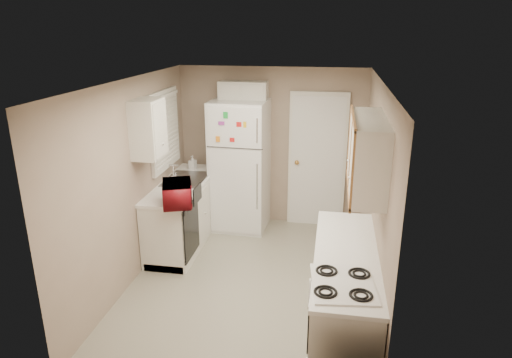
# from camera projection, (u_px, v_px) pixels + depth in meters

# --- Properties ---
(floor) EXTENTS (3.80, 3.80, 0.00)m
(floor) POSITION_uv_depth(u_px,v_px,m) (249.00, 281.00, 5.56)
(floor) COLOR #ADA997
(floor) RESTS_ON ground
(ceiling) EXTENTS (3.80, 3.80, 0.00)m
(ceiling) POSITION_uv_depth(u_px,v_px,m) (248.00, 82.00, 4.80)
(ceiling) COLOR white
(ceiling) RESTS_ON floor
(wall_left) EXTENTS (3.80, 3.80, 0.00)m
(wall_left) POSITION_uv_depth(u_px,v_px,m) (133.00, 182.00, 5.40)
(wall_left) COLOR #A18C7B
(wall_left) RESTS_ON floor
(wall_right) EXTENTS (3.80, 3.80, 0.00)m
(wall_right) POSITION_uv_depth(u_px,v_px,m) (375.00, 196.00, 4.95)
(wall_right) COLOR #A18C7B
(wall_right) RESTS_ON floor
(wall_back) EXTENTS (2.80, 2.80, 0.00)m
(wall_back) POSITION_uv_depth(u_px,v_px,m) (272.00, 147.00, 6.95)
(wall_back) COLOR #A18C7B
(wall_back) RESTS_ON floor
(wall_front) EXTENTS (2.80, 2.80, 0.00)m
(wall_front) POSITION_uv_depth(u_px,v_px,m) (202.00, 274.00, 3.40)
(wall_front) COLOR #A18C7B
(wall_front) RESTS_ON floor
(left_counter) EXTENTS (0.60, 1.80, 0.90)m
(left_counter) POSITION_uv_depth(u_px,v_px,m) (184.00, 213.00, 6.44)
(left_counter) COLOR silver
(left_counter) RESTS_ON floor
(dishwasher) EXTENTS (0.03, 0.58, 0.72)m
(dishwasher) POSITION_uv_depth(u_px,v_px,m) (191.00, 229.00, 5.82)
(dishwasher) COLOR black
(dishwasher) RESTS_ON floor
(sink) EXTENTS (0.54, 0.74, 0.16)m
(sink) POSITION_uv_depth(u_px,v_px,m) (186.00, 182.00, 6.44)
(sink) COLOR gray
(sink) RESTS_ON left_counter
(microwave) EXTENTS (0.56, 0.43, 0.33)m
(microwave) POSITION_uv_depth(u_px,v_px,m) (177.00, 193.00, 5.48)
(microwave) COLOR maroon
(microwave) RESTS_ON left_counter
(soap_bottle) EXTENTS (0.11, 0.12, 0.21)m
(soap_bottle) POSITION_uv_depth(u_px,v_px,m) (193.00, 163.00, 6.85)
(soap_bottle) COLOR white
(soap_bottle) RESTS_ON left_counter
(window_blinds) EXTENTS (0.10, 0.98, 1.08)m
(window_blinds) POSITION_uv_depth(u_px,v_px,m) (165.00, 130.00, 6.25)
(window_blinds) COLOR silver
(window_blinds) RESTS_ON wall_left
(upper_cabinet_left) EXTENTS (0.30, 0.45, 0.70)m
(upper_cabinet_left) POSITION_uv_depth(u_px,v_px,m) (148.00, 129.00, 5.39)
(upper_cabinet_left) COLOR silver
(upper_cabinet_left) RESTS_ON wall_left
(refrigerator) EXTENTS (0.84, 0.82, 1.95)m
(refrigerator) POSITION_uv_depth(u_px,v_px,m) (241.00, 165.00, 6.82)
(refrigerator) COLOR white
(refrigerator) RESTS_ON floor
(cabinet_over_fridge) EXTENTS (0.70, 0.30, 0.40)m
(cabinet_over_fridge) POSITION_uv_depth(u_px,v_px,m) (243.00, 95.00, 6.62)
(cabinet_over_fridge) COLOR silver
(cabinet_over_fridge) RESTS_ON wall_back
(interior_door) EXTENTS (0.86, 0.06, 2.08)m
(interior_door) POSITION_uv_depth(u_px,v_px,m) (317.00, 161.00, 6.86)
(interior_door) COLOR white
(interior_door) RESTS_ON floor
(right_counter) EXTENTS (0.60, 2.00, 0.90)m
(right_counter) POSITION_uv_depth(u_px,v_px,m) (343.00, 294.00, 4.49)
(right_counter) COLOR silver
(right_counter) RESTS_ON floor
(stove) EXTENTS (0.58, 0.69, 0.77)m
(stove) POSITION_uv_depth(u_px,v_px,m) (339.00, 336.00, 3.98)
(stove) COLOR white
(stove) RESTS_ON floor
(upper_cabinet_right) EXTENTS (0.30, 1.20, 0.70)m
(upper_cabinet_right) POSITION_uv_depth(u_px,v_px,m) (368.00, 154.00, 4.32)
(upper_cabinet_right) COLOR silver
(upper_cabinet_right) RESTS_ON wall_right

